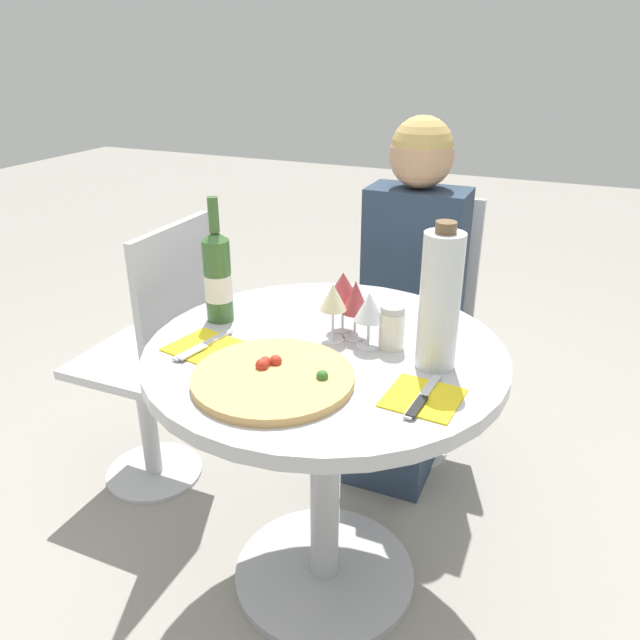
% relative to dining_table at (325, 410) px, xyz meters
% --- Properties ---
extents(ground_plane, '(12.00, 12.00, 0.00)m').
position_rel_dining_table_xyz_m(ground_plane, '(0.00, 0.00, -0.57)').
color(ground_plane, gray).
rests_on(ground_plane, ground).
extents(dining_table, '(0.88, 0.88, 0.75)m').
position_rel_dining_table_xyz_m(dining_table, '(0.00, 0.00, 0.00)').
color(dining_table, '#B2B2B7').
rests_on(dining_table, ground_plane).
extents(chair_behind_diner, '(0.37, 0.37, 0.93)m').
position_rel_dining_table_xyz_m(chair_behind_diner, '(0.03, 0.77, -0.11)').
color(chair_behind_diner, silver).
rests_on(chair_behind_diner, ground_plane).
extents(seated_diner, '(0.32, 0.40, 1.22)m').
position_rel_dining_table_xyz_m(seated_diner, '(0.03, 0.64, 0.01)').
color(seated_diner, '#28384C').
rests_on(seated_diner, ground_plane).
extents(chair_empty_side, '(0.37, 0.37, 0.93)m').
position_rel_dining_table_xyz_m(chair_empty_side, '(-0.68, 0.19, -0.11)').
color(chair_empty_side, silver).
rests_on(chair_empty_side, ground_plane).
extents(pizza_large, '(0.36, 0.36, 0.04)m').
position_rel_dining_table_xyz_m(pizza_large, '(-0.04, -0.20, 0.19)').
color(pizza_large, tan).
rests_on(pizza_large, dining_table).
extents(wine_bottle, '(0.07, 0.07, 0.33)m').
position_rel_dining_table_xyz_m(wine_bottle, '(-0.32, 0.04, 0.30)').
color(wine_bottle, '#38602D').
rests_on(wine_bottle, dining_table).
extents(tall_carafe, '(0.09, 0.09, 0.34)m').
position_rel_dining_table_xyz_m(tall_carafe, '(0.26, 0.02, 0.34)').
color(tall_carafe, silver).
rests_on(tall_carafe, dining_table).
extents(sugar_shaker, '(0.06, 0.06, 0.11)m').
position_rel_dining_table_xyz_m(sugar_shaker, '(0.15, 0.06, 0.23)').
color(sugar_shaker, silver).
rests_on(sugar_shaker, dining_table).
extents(wine_glass_center, '(0.07, 0.07, 0.15)m').
position_rel_dining_table_xyz_m(wine_glass_center, '(0.05, 0.08, 0.28)').
color(wine_glass_center, silver).
rests_on(wine_glass_center, dining_table).
extents(wine_glass_front_left, '(0.07, 0.07, 0.15)m').
position_rel_dining_table_xyz_m(wine_glass_front_left, '(-0.00, 0.05, 0.29)').
color(wine_glass_front_left, silver).
rests_on(wine_glass_front_left, dining_table).
extents(wine_glass_back_left, '(0.08, 0.08, 0.16)m').
position_rel_dining_table_xyz_m(wine_glass_back_left, '(-0.00, 0.11, 0.29)').
color(wine_glass_back_left, silver).
rests_on(wine_glass_back_left, dining_table).
extents(wine_glass_front_right, '(0.07, 0.07, 0.14)m').
position_rel_dining_table_xyz_m(wine_glass_front_right, '(0.09, 0.05, 0.28)').
color(wine_glass_front_right, silver).
rests_on(wine_glass_front_right, dining_table).
extents(place_setting_left, '(0.18, 0.19, 0.01)m').
position_rel_dining_table_xyz_m(place_setting_left, '(-0.27, -0.12, 0.18)').
color(place_setting_left, yellow).
rests_on(place_setting_left, dining_table).
extents(place_setting_right, '(0.16, 0.19, 0.01)m').
position_rel_dining_table_xyz_m(place_setting_right, '(0.28, -0.14, 0.18)').
color(place_setting_right, yellow).
rests_on(place_setting_right, dining_table).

